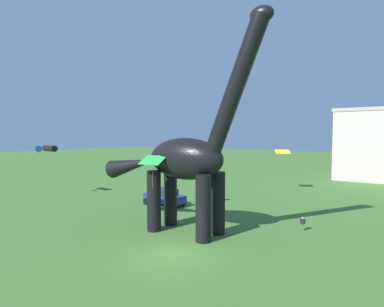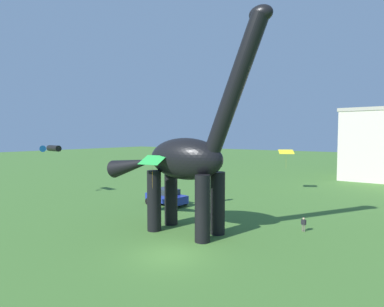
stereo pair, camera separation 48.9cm
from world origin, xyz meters
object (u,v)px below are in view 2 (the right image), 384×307
at_px(parked_sedan_left, 166,197).
at_px(person_photographer, 220,192).
at_px(kite_far_right, 286,152).
at_px(kite_near_high, 152,160).
at_px(person_watching_child, 304,223).
at_px(kite_trailing, 51,148).
at_px(dinosaur_sculpture, 184,159).

xyz_separation_m(parked_sedan_left, person_photographer, (3.43, 4.30, 0.12)).
height_order(person_photographer, kite_far_right, kite_far_right).
height_order(person_photographer, kite_near_high, kite_near_high).
xyz_separation_m(person_watching_child, kite_trailing, (-26.55, -2.69, 4.62)).
relative_size(parked_sedan_left, person_watching_child, 4.50).
height_order(person_watching_child, kite_trailing, kite_trailing).
xyz_separation_m(dinosaur_sculpture, kite_near_high, (-1.45, -1.64, -0.06)).
height_order(parked_sedan_left, kite_far_right, kite_far_right).
xyz_separation_m(parked_sedan_left, kite_near_high, (4.95, -7.34, 4.20)).
relative_size(person_photographer, kite_near_high, 0.71).
bearing_deg(dinosaur_sculpture, person_photographer, 132.00).
relative_size(person_watching_child, person_photographer, 0.64).
xyz_separation_m(kite_far_right, kite_near_high, (-1.91, -21.26, 0.32)).
distance_m(person_photographer, kite_far_right, 10.88).
relative_size(person_photographer, kite_trailing, 0.62).
bearing_deg(kite_far_right, parked_sedan_left, -116.23).
height_order(kite_far_right, kite_near_high, kite_near_high).
relative_size(kite_far_right, kite_near_high, 1.04).
distance_m(kite_trailing, kite_near_high, 18.81).
height_order(parked_sedan_left, person_watching_child, parked_sedan_left).
height_order(dinosaur_sculpture, kite_trailing, dinosaur_sculpture).
relative_size(parked_sedan_left, kite_near_high, 2.05).
distance_m(kite_far_right, kite_near_high, 21.35).
distance_m(person_watching_child, kite_far_right, 16.56).
xyz_separation_m(person_watching_child, person_photographer, (-9.64, 5.18, 0.33)).
height_order(person_watching_child, kite_far_right, kite_far_right).
xyz_separation_m(parked_sedan_left, kite_trailing, (-13.48, -3.57, 4.40)).
bearing_deg(person_watching_child, kite_far_right, -156.25).
height_order(dinosaur_sculpture, person_watching_child, dinosaur_sculpture).
xyz_separation_m(dinosaur_sculpture, kite_far_right, (0.46, 19.62, -0.38)).
xyz_separation_m(parked_sedan_left, person_watching_child, (13.07, -0.88, -0.21)).
xyz_separation_m(dinosaur_sculpture, person_watching_child, (6.67, 4.82, -4.47)).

